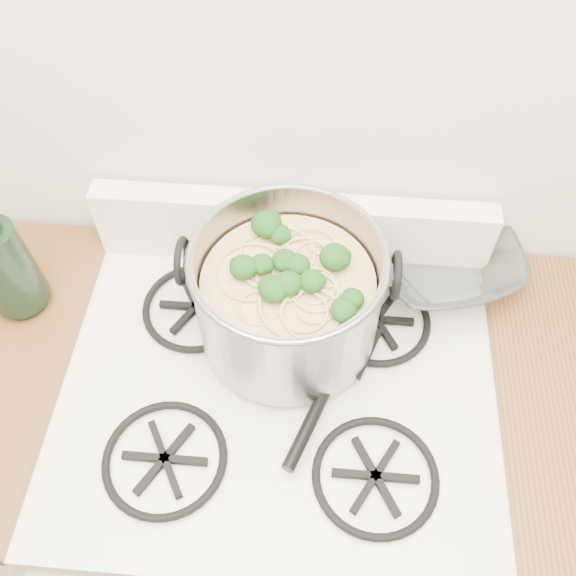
# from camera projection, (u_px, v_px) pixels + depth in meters

# --- Properties ---
(gas_range) EXTENTS (0.76, 0.66, 0.92)m
(gas_range) POSITION_uv_depth(u_px,v_px,m) (280.00, 482.00, 1.50)
(gas_range) COLOR white
(gas_range) RESTS_ON ground
(counter_left) EXTENTS (0.25, 0.65, 0.92)m
(counter_left) POSITION_uv_depth(u_px,v_px,m) (67.00, 458.00, 1.51)
(counter_left) COLOR silver
(counter_left) RESTS_ON ground
(stock_pot) EXTENTS (0.36, 0.33, 0.22)m
(stock_pot) POSITION_uv_depth(u_px,v_px,m) (288.00, 297.00, 1.09)
(stock_pot) COLOR gray
(stock_pot) RESTS_ON gas_range
(spatula) EXTENTS (0.38, 0.39, 0.02)m
(spatula) POSITION_uv_depth(u_px,v_px,m) (349.00, 343.00, 1.14)
(spatula) COLOR black
(spatula) RESTS_ON gas_range
(glass_bowl) EXTENTS (0.14, 0.14, 0.03)m
(glass_bowl) POSITION_uv_depth(u_px,v_px,m) (440.00, 263.00, 1.24)
(glass_bowl) COLOR white
(glass_bowl) RESTS_ON gas_range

